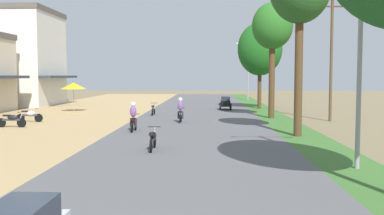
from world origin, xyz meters
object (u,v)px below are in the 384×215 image
(parked_motorbike_third, at_px, (30,115))
(median_tree_fourth, at_px, (260,49))
(parked_motorbike_second, at_px, (12,119))
(motorbike_ahead_third, at_px, (134,117))
(streetlamp_near, at_px, (361,29))
(car_hatchback_black, at_px, (225,102))
(vendor_umbrella, at_px, (74,86))
(motorbike_ahead_fifth, at_px, (153,109))
(utility_pole_near, at_px, (331,58))
(motorbike_ahead_fourth, at_px, (181,111))
(median_tree_third, at_px, (272,28))
(streetlamp_mid, at_px, (248,66))
(motorbike_ahead_second, at_px, (153,138))

(parked_motorbike_third, relative_size, median_tree_fourth, 0.22)
(parked_motorbike_second, distance_m, motorbike_ahead_third, 7.93)
(parked_motorbike_second, bearing_deg, motorbike_ahead_third, -13.07)
(streetlamp_near, distance_m, car_hatchback_black, 26.25)
(parked_motorbike_second, relative_size, vendor_umbrella, 0.71)
(streetlamp_near, relative_size, motorbike_ahead_fifth, 4.50)
(parked_motorbike_second, bearing_deg, utility_pole_near, 13.87)
(motorbike_ahead_fourth, bearing_deg, median_tree_third, 27.85)
(median_tree_third, bearing_deg, utility_pole_near, -21.51)
(parked_motorbike_second, distance_m, motorbike_ahead_fifth, 11.42)
(streetlamp_near, bearing_deg, motorbike_ahead_fourth, 115.35)
(streetlamp_mid, relative_size, utility_pole_near, 0.88)
(parked_motorbike_third, distance_m, streetlamp_mid, 32.72)
(streetlamp_near, xyz_separation_m, motorbike_ahead_second, (-7.32, 3.36, -4.13))
(car_hatchback_black, bearing_deg, median_tree_fourth, 28.28)
(motorbike_ahead_second, distance_m, motorbike_ahead_fourth, 11.15)
(motorbike_ahead_third, bearing_deg, streetlamp_near, -46.22)
(parked_motorbike_third, relative_size, streetlamp_near, 0.22)
(parked_motorbike_third, height_order, car_hatchback_black, car_hatchback_black)
(car_hatchback_black, relative_size, motorbike_ahead_fourth, 1.11)
(streetlamp_near, bearing_deg, streetlamp_mid, 90.00)
(parked_motorbike_second, relative_size, parked_motorbike_third, 1.00)
(parked_motorbike_third, xyz_separation_m, streetlamp_mid, (17.06, 27.66, 3.80))
(motorbike_ahead_third, distance_m, motorbike_ahead_fourth, 5.44)
(utility_pole_near, bearing_deg, streetlamp_near, -102.03)
(median_tree_third, bearing_deg, parked_motorbike_third, -168.41)
(streetlamp_near, bearing_deg, motorbike_ahead_third, 133.78)
(utility_pole_near, distance_m, motorbike_ahead_fifth, 13.88)
(parked_motorbike_second, relative_size, utility_pole_near, 0.21)
(parked_motorbike_second, height_order, utility_pole_near, utility_pole_near)
(parked_motorbike_second, relative_size, motorbike_ahead_fifth, 1.00)
(median_tree_fourth, distance_m, streetlamp_mid, 14.74)
(parked_motorbike_second, relative_size, motorbike_ahead_fourth, 1.00)
(vendor_umbrella, xyz_separation_m, utility_pole_near, (20.17, -6.69, 2.10))
(motorbike_ahead_fifth, bearing_deg, utility_pole_near, -15.41)
(motorbike_ahead_second, height_order, motorbike_ahead_fourth, motorbike_ahead_fourth)
(parked_motorbike_third, relative_size, motorbike_ahead_fourth, 1.00)
(parked_motorbike_second, bearing_deg, motorbike_ahead_fifth, 48.72)
(motorbike_ahead_third, bearing_deg, motorbike_ahead_fifth, 91.01)
(utility_pole_near, bearing_deg, median_tree_fourth, 108.39)
(parked_motorbike_third, bearing_deg, streetlamp_near, -40.38)
(median_tree_third, xyz_separation_m, motorbike_ahead_fifth, (-8.98, 2.02, -6.09))
(median_tree_fourth, relative_size, motorbike_ahead_second, 4.52)
(parked_motorbike_second, bearing_deg, vendor_umbrella, 88.92)
(streetlamp_mid, bearing_deg, parked_motorbike_third, -121.67)
(motorbike_ahead_fourth, bearing_deg, motorbike_ahead_third, -115.11)
(utility_pole_near, height_order, motorbike_ahead_third, utility_pole_near)
(parked_motorbike_second, bearing_deg, median_tree_fourth, 43.98)
(median_tree_third, relative_size, streetlamp_mid, 1.14)
(utility_pole_near, height_order, car_hatchback_black, utility_pole_near)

